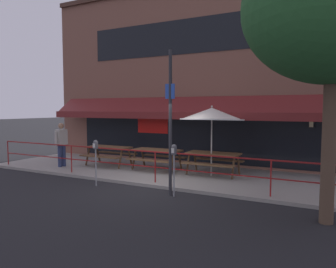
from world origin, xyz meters
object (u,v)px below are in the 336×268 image
Objects in this scene: picnic_table_right at (213,157)px; pedestrian_walking at (61,142)px; parking_meter_far at (174,154)px; picnic_table_centre at (157,154)px; parking_meter_near at (96,149)px; picnic_table_left at (109,151)px; patio_umbrella_right at (212,114)px; street_sign_pole at (170,121)px.

pedestrian_walking is (-5.80, -1.25, 0.35)m from picnic_table_right.
picnic_table_centre is at bearing 127.77° from parking_meter_far.
picnic_table_right is at bearing 3.64° from picnic_table_centre.
pedestrian_walking reaches higher than parking_meter_far.
parking_meter_near is 1.00× the size of parking_meter_far.
parking_meter_far is (4.19, -2.54, 0.44)m from picnic_table_left.
parking_meter_far is at bearing -52.23° from picnic_table_centre.
parking_meter_near is at bearing -136.20° from patio_umbrella_right.
picnic_table_left is 1.27× the size of parking_meter_far.
picnic_table_left is 4.54m from patio_umbrella_right.
pedestrian_walking is at bearing 164.98° from parking_meter_far.
picnic_table_left is 1.85m from pedestrian_walking.
patio_umbrella_right reaches higher than parking_meter_far.
patio_umbrella_right is at bearing 43.80° from parking_meter_near.
parking_meter_far is at bearing 0.99° from parking_meter_near.
patio_umbrella_right is 6.00m from pedestrian_walking.
picnic_table_right is at bearing 45.69° from parking_meter_near.
patio_umbrella_right is 2.52m from street_sign_pole.
picnic_table_centre is at bearing 16.94° from pedestrian_walking.
patio_umbrella_right is at bearing -90.00° from picnic_table_right.
street_sign_pole reaches higher than parking_meter_near.
street_sign_pole is at bearing -53.51° from picnic_table_centre.
patio_umbrella_right reaches higher than pedestrian_walking.
picnic_table_left is at bearing 120.77° from parking_meter_near.
picnic_table_right is 1.05× the size of pedestrian_walking.
picnic_table_left is at bearing -179.26° from patio_umbrella_right.
patio_umbrella_right is 2.80m from parking_meter_far.
patio_umbrella_right is 1.39× the size of pedestrian_walking.
picnic_table_centre is 0.76× the size of patio_umbrella_right.
picnic_table_right is 1.48m from patio_umbrella_right.
pedestrian_walking is at bearing 165.45° from street_sign_pole.
patio_umbrella_right is 3.96m from parking_meter_near.
parking_meter_near is at bearing -59.23° from picnic_table_left.
patio_umbrella_right is (2.15, -0.04, 1.47)m from picnic_table_centre.
pedestrian_walking is 5.90m from parking_meter_far.
picnic_table_left is 4.30m from picnic_table_right.
parking_meter_near is (-2.76, -2.64, -1.03)m from patio_umbrella_right.
patio_umbrella_right is at bearing 87.75° from parking_meter_far.
picnic_table_centre is at bearing 2.66° from picnic_table_left.
street_sign_pole is (-0.26, -2.51, -0.15)m from patio_umbrella_right.
street_sign_pole is at bearing -95.97° from patio_umbrella_right.
parking_meter_far is at bearing -29.65° from street_sign_pole.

